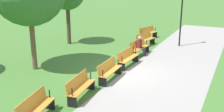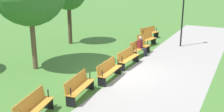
# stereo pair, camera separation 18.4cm
# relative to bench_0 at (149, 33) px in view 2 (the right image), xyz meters

# --- Properties ---
(ground_plane) EXTENTS (120.00, 120.00, 0.00)m
(ground_plane) POSITION_rel_bench_0_xyz_m (7.65, 1.18, -0.48)
(ground_plane) COLOR #477A33
(path_paving) EXTENTS (29.69, 4.13, 0.01)m
(path_paving) POSITION_rel_bench_0_xyz_m (7.65, 3.37, -0.47)
(path_paving) COLOR #A39E99
(path_paving) RESTS_ON ground
(bench_0) EXTENTS (1.91, 0.98, 0.89)m
(bench_0) POSITION_rel_bench_0_xyz_m (0.00, 0.00, 0.00)
(bench_0) COLOR orange
(bench_0) RESTS_ON ground
(bench_1) EXTENTS (1.91, 0.84, 0.89)m
(bench_1) POSITION_rel_bench_0_xyz_m (2.15, 0.54, 0.00)
(bench_1) COLOR orange
(bench_1) RESTS_ON ground
(bench_2) EXTENTS (1.89, 0.70, 0.89)m
(bench_2) POSITION_rel_bench_0_xyz_m (4.33, 0.91, 0.00)
(bench_2) COLOR orange
(bench_2) RESTS_ON ground
(bench_3) EXTENTS (1.87, 0.55, 0.89)m
(bench_3) POSITION_rel_bench_0_xyz_m (6.54, 1.09, 0.00)
(bench_3) COLOR orange
(bench_3) RESTS_ON ground
(bench_4) EXTENTS (1.87, 0.55, 0.89)m
(bench_4) POSITION_rel_bench_0_xyz_m (8.76, 1.09, 0.00)
(bench_4) COLOR orange
(bench_4) RESTS_ON ground
(bench_5) EXTENTS (1.89, 0.70, 0.89)m
(bench_5) POSITION_rel_bench_0_xyz_m (10.97, 0.91, 0.00)
(bench_5) COLOR orange
(bench_5) RESTS_ON ground
(bench_6) EXTENTS (1.91, 0.84, 0.89)m
(bench_6) POSITION_rel_bench_0_xyz_m (13.15, 0.54, 0.00)
(bench_6) COLOR orange
(bench_6) RESTS_ON ground
(person_seated) EXTENTS (0.37, 0.55, 1.20)m
(person_seated) POSITION_rel_bench_0_xyz_m (4.41, 1.04, 0.16)
(person_seated) COLOR maroon
(person_seated) RESTS_ON ground
(lamp_post) EXTENTS (0.32, 0.32, 4.01)m
(lamp_post) POSITION_rel_bench_0_xyz_m (1.09, 2.64, 2.31)
(lamp_post) COLOR black
(lamp_post) RESTS_ON ground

